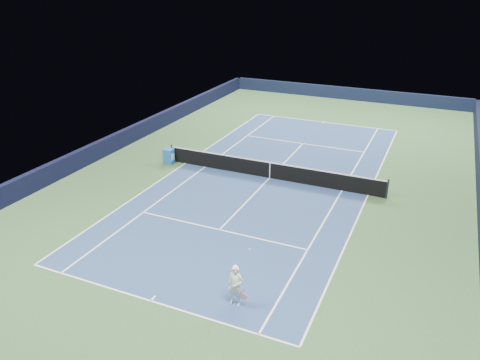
% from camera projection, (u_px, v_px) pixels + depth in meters
% --- Properties ---
extents(ground, '(40.00, 40.00, 0.00)m').
position_uv_depth(ground, '(270.00, 178.00, 26.43)').
color(ground, '#30522C').
rests_on(ground, ground).
extents(wall_far, '(22.00, 0.35, 1.10)m').
position_uv_depth(wall_far, '(346.00, 93.00, 42.76)').
color(wall_far, black).
rests_on(wall_far, ground).
extents(wall_left, '(0.35, 40.00, 1.10)m').
position_uv_depth(wall_left, '(113.00, 143.00, 30.24)').
color(wall_left, black).
rests_on(wall_left, ground).
extents(court_surface, '(10.97, 23.77, 0.01)m').
position_uv_depth(court_surface, '(270.00, 178.00, 26.43)').
color(court_surface, navy).
rests_on(court_surface, ground).
extents(baseline_far, '(10.97, 0.08, 0.00)m').
position_uv_depth(baseline_far, '(324.00, 122.00, 36.35)').
color(baseline_far, white).
rests_on(baseline_far, ground).
extents(baseline_near, '(10.97, 0.08, 0.00)m').
position_uv_depth(baseline_near, '(151.00, 301.00, 16.50)').
color(baseline_near, white).
rests_on(baseline_near, ground).
extents(sideline_doubles_right, '(0.08, 23.77, 0.00)m').
position_uv_depth(sideline_doubles_right, '(368.00, 195.00, 24.38)').
color(sideline_doubles_right, white).
rests_on(sideline_doubles_right, ground).
extents(sideline_doubles_left, '(0.08, 23.77, 0.00)m').
position_uv_depth(sideline_doubles_left, '(185.00, 163.00, 28.47)').
color(sideline_doubles_left, white).
rests_on(sideline_doubles_left, ground).
extents(sideline_singles_right, '(0.08, 23.77, 0.00)m').
position_uv_depth(sideline_singles_right, '(342.00, 190.00, 24.89)').
color(sideline_singles_right, white).
rests_on(sideline_singles_right, ground).
extents(sideline_singles_left, '(0.08, 23.77, 0.00)m').
position_uv_depth(sideline_singles_left, '(205.00, 167.00, 27.96)').
color(sideline_singles_left, white).
rests_on(sideline_singles_left, ground).
extents(service_line_far, '(8.23, 0.08, 0.00)m').
position_uv_depth(service_line_far, '(303.00, 143.00, 31.77)').
color(service_line_far, white).
rests_on(service_line_far, ground).
extents(service_line_near, '(8.23, 0.08, 0.00)m').
position_uv_depth(service_line_near, '(219.00, 230.00, 21.08)').
color(service_line_near, white).
rests_on(service_line_near, ground).
extents(center_service_line, '(0.08, 12.80, 0.00)m').
position_uv_depth(center_service_line, '(270.00, 178.00, 26.42)').
color(center_service_line, white).
rests_on(center_service_line, ground).
extents(center_mark_far, '(0.08, 0.30, 0.00)m').
position_uv_depth(center_mark_far, '(323.00, 123.00, 36.23)').
color(center_mark_far, white).
rests_on(center_mark_far, ground).
extents(center_mark_near, '(0.08, 0.30, 0.00)m').
position_uv_depth(center_mark_near, '(153.00, 298.00, 16.62)').
color(center_mark_near, white).
rests_on(center_mark_near, ground).
extents(tennis_net, '(12.90, 0.10, 1.07)m').
position_uv_depth(tennis_net, '(270.00, 170.00, 26.22)').
color(tennis_net, black).
rests_on(tennis_net, ground).
extents(sponsor_cube, '(0.63, 0.55, 0.92)m').
position_uv_depth(sponsor_cube, '(169.00, 156.00, 28.31)').
color(sponsor_cube, blue).
rests_on(sponsor_cube, ground).
extents(tennis_player, '(0.74, 1.23, 1.71)m').
position_uv_depth(tennis_player, '(236.00, 286.00, 16.05)').
color(tennis_player, white).
rests_on(tennis_player, ground).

